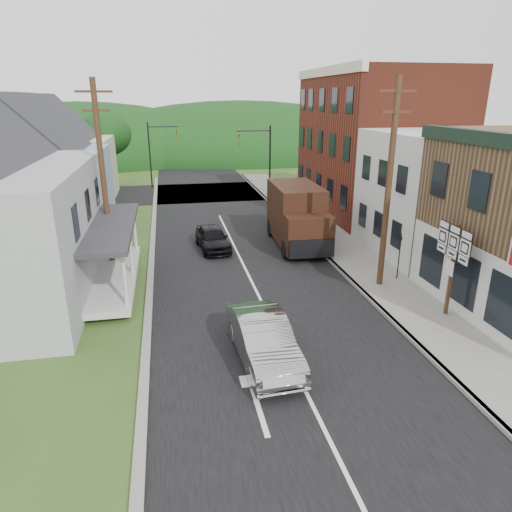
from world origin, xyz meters
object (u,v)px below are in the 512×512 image
dark_sedan (213,238)px  delivery_van (297,216)px  silver_sedan (263,340)px  warning_sign (400,248)px  route_sign_cluster (452,257)px

dark_sedan → delivery_van: delivery_van is taller
silver_sedan → warning_sign: 9.32m
silver_sedan → warning_sign: warning_sign is taller
dark_sedan → route_sign_cluster: size_ratio=1.07×
dark_sedan → route_sign_cluster: route_sign_cluster is taller
delivery_van → dark_sedan: bearing=-179.8°
silver_sedan → dark_sedan: bearing=88.5°
delivery_van → warning_sign: 6.96m
dark_sedan → route_sign_cluster: (7.99, -10.17, 1.84)m
route_sign_cluster → warning_sign: 3.85m
delivery_van → route_sign_cluster: bearing=-70.6°
route_sign_cluster → warning_sign: bearing=93.4°
route_sign_cluster → dark_sedan: bearing=130.3°
delivery_van → warning_sign: (3.04, -6.26, -0.09)m
silver_sedan → dark_sedan: 11.87m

